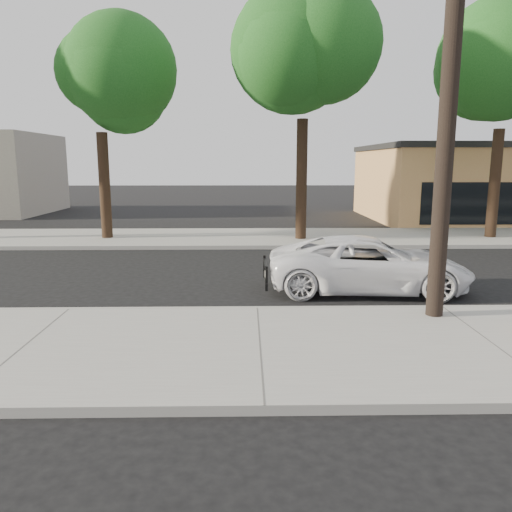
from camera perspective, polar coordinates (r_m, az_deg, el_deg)
The scene contains 9 objects.
ground at distance 12.81m, azimuth -0.08°, elevation -3.85°, with size 120.00×120.00×0.00m, color black.
near_sidewalk at distance 8.69m, azimuth 0.44°, elevation -10.48°, with size 90.00×4.40×0.15m, color gray.
far_sidewalk at distance 21.14m, azimuth -0.49°, elevation 2.11°, with size 90.00×5.00×0.15m, color gray.
curb_near at distance 10.77m, azimuth 0.13°, elevation -6.26°, with size 90.00×0.12×0.16m, color #9E9B93.
utility_pole at distance 10.54m, azimuth 21.28°, elevation 18.09°, with size 1.40×0.34×9.00m.
tree_b at distance 21.41m, azimuth -17.10°, elevation 18.09°, with size 4.34×4.20×8.45m.
tree_c at distance 20.53m, azimuth 6.14°, elevation 20.97°, with size 4.96×4.80×9.55m.
tree_d at distance 23.09m, azimuth 27.06°, elevation 17.38°, with size 4.50×4.35×8.75m.
police_cruiser at distance 12.83m, azimuth 12.79°, elevation -0.92°, with size 2.30×4.99×1.39m, color white.
Camera 1 is at (-0.22, -12.40, 3.20)m, focal length 35.00 mm.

